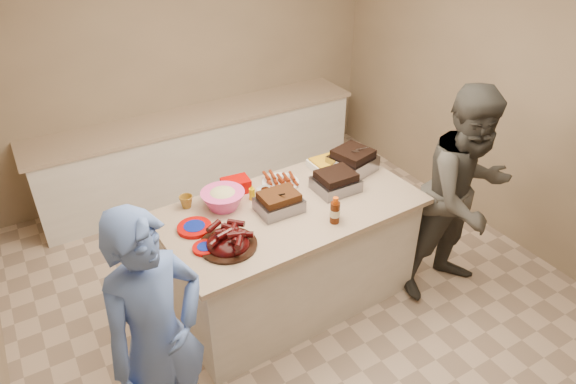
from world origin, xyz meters
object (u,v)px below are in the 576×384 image
bbq_bottle_a (334,222)px  bbq_bottle_b (335,218)px  plastic_cup (187,207)px  rib_platter (228,246)px  guest_gray (446,282)px  roasting_pan (352,170)px  island (291,297)px  coleslaw_bowl (224,207)px  mustard_bottle (252,199)px

bbq_bottle_a → bbq_bottle_b: (0.03, 0.04, -0.00)m
bbq_bottle_b → plastic_cup: size_ratio=1.65×
rib_platter → plastic_cup: 0.60m
plastic_cup → guest_gray: size_ratio=0.06×
roasting_pan → bbq_bottle_b: 0.74m
island → bbq_bottle_a: bbq_bottle_a is taller
plastic_cup → guest_gray: plastic_cup is taller
roasting_pan → guest_gray: bearing=-67.7°
coleslaw_bowl → guest_gray: coleslaw_bowl is taller
rib_platter → bbq_bottle_b: (0.82, -0.09, 0.00)m
guest_gray → rib_platter: bearing=171.6°
coleslaw_bowl → mustard_bottle: size_ratio=2.62×
roasting_pan → plastic_cup: bearing=158.3°
bbq_bottle_a → guest_gray: bearing=-10.1°
island → bbq_bottle_b: bearing=-59.2°
mustard_bottle → guest_gray: mustard_bottle is taller
mustard_bottle → plastic_cup: (-0.48, 0.15, 0.00)m
plastic_cup → mustard_bottle: bearing=-17.7°
island → roasting_pan: size_ratio=6.05×
coleslaw_bowl → plastic_cup: (-0.24, 0.14, -0.00)m
mustard_bottle → guest_gray: (1.51, -0.78, -0.94)m
roasting_pan → mustard_bottle: roasting_pan is taller
coleslaw_bowl → bbq_bottle_b: size_ratio=1.92×
island → bbq_bottle_a: size_ratio=9.42×
coleslaw_bowl → bbq_bottle_a: size_ratio=1.58×
rib_platter → mustard_bottle: size_ratio=3.15×
island → guest_gray: bearing=-25.3°
mustard_bottle → bbq_bottle_a: bearing=-56.7°
plastic_cup → guest_gray: bearing=-25.1°
coleslaw_bowl → mustard_bottle: 0.24m
rib_platter → coleslaw_bowl: bearing=69.4°
bbq_bottle_b → guest_gray: 1.47m
bbq_bottle_b → island: bearing=123.5°
bbq_bottle_a → plastic_cup: size_ratio=2.01×
guest_gray → plastic_cup: bearing=156.4°
rib_platter → island: bearing=18.2°
rib_platter → bbq_bottle_a: bbq_bottle_a is taller
rib_platter → roasting_pan: rib_platter is taller
bbq_bottle_a → bbq_bottle_b: size_ratio=1.22×
roasting_pan → guest_gray: roasting_pan is taller
bbq_bottle_a → rib_platter: bearing=170.4°
mustard_bottle → coleslaw_bowl: bearing=176.8°
bbq_bottle_b → plastic_cup: (-0.89, 0.69, 0.00)m
island → plastic_cup: 1.24m
rib_platter → plastic_cup: size_ratio=3.83×
roasting_pan → bbq_bottle_a: size_ratio=1.56×
rib_platter → bbq_bottle_b: bbq_bottle_b is taller
island → bbq_bottle_a: (0.16, -0.34, 0.94)m
rib_platter → bbq_bottle_b: size_ratio=2.32×
rib_platter → guest_gray: bearing=-9.9°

